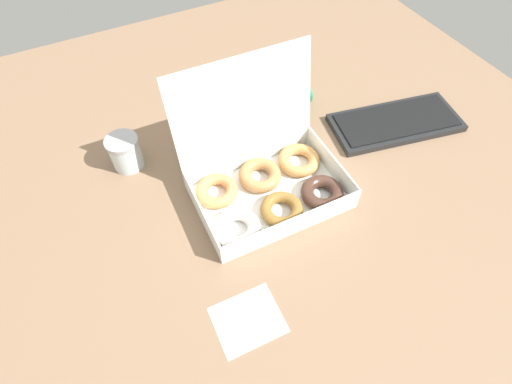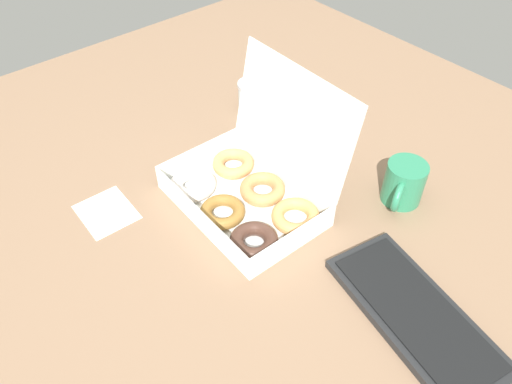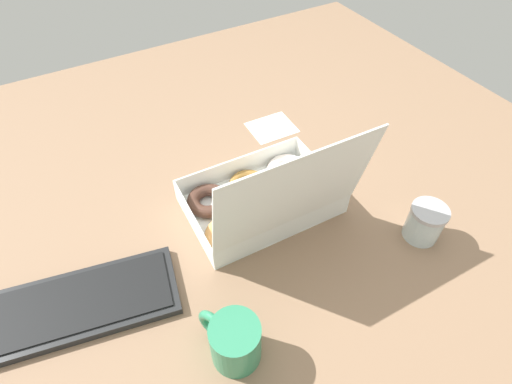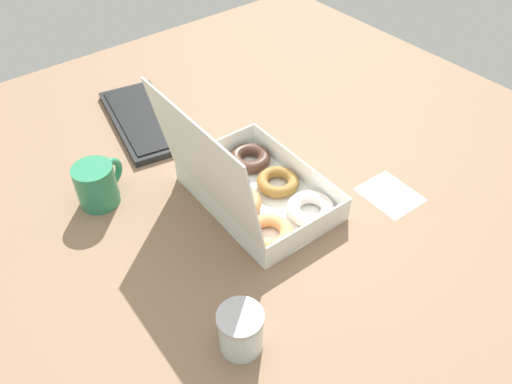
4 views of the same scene
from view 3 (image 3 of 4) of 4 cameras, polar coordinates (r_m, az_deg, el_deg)
ground_plane at (r=97.86cm, az=1.44°, el=-2.51°), size 180.00×180.00×2.00cm
donut_box at (r=93.77cm, az=1.04°, el=-1.09°), size 36.43×29.59×29.30cm
keyboard at (r=88.27cm, az=-23.13°, el=-14.32°), size 37.89×22.07×2.20cm
coffee_mug at (r=74.11cm, az=-3.21°, el=-20.43°), size 9.01×12.58×10.02cm
glass_jar at (r=95.83cm, az=22.98°, el=-4.05°), size 8.11×8.11×8.82cm
paper_napkin at (r=119.64cm, az=2.26°, el=9.20°), size 13.42×11.54×0.15cm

